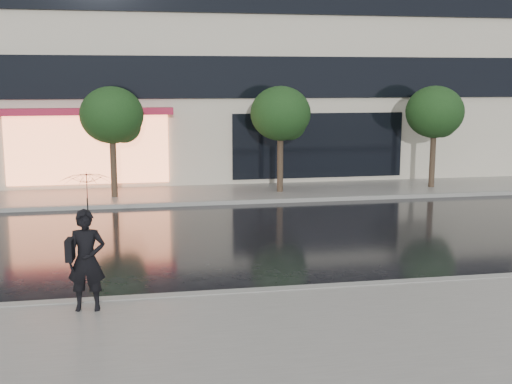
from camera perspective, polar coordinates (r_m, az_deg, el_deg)
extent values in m
plane|color=black|center=(13.71, -1.17, -7.92)|extent=(120.00, 120.00, 0.00)
cube|color=slate|center=(10.69, 1.66, -12.88)|extent=(60.00, 4.50, 0.12)
cube|color=slate|center=(23.60, -5.12, -0.21)|extent=(60.00, 3.50, 0.12)
cube|color=gray|center=(12.76, -0.45, -8.98)|extent=(60.00, 0.25, 0.14)
cube|color=gray|center=(21.88, -4.70, -0.98)|extent=(60.00, 0.25, 0.14)
cube|color=black|center=(24.91, -5.63, 10.12)|extent=(28.00, 0.12, 1.60)
cube|color=#FF8C59|center=(25.02, -14.71, 3.65)|extent=(6.00, 0.10, 2.60)
cube|color=#AF1B3A|center=(24.58, -14.92, 6.92)|extent=(6.40, 0.70, 0.25)
cube|color=black|center=(25.94, 5.57, 4.14)|extent=(7.00, 0.10, 2.60)
cylinder|color=#33261C|center=(23.12, -12.53, 1.99)|extent=(0.22, 0.22, 2.20)
ellipsoid|color=black|center=(22.94, -12.71, 6.69)|extent=(2.20, 2.20, 1.98)
sphere|color=black|center=(23.15, -11.66, 5.77)|extent=(1.20, 1.20, 1.20)
cylinder|color=#33261C|center=(23.65, 2.16, 2.39)|extent=(0.22, 0.22, 2.20)
ellipsoid|color=black|center=(23.47, 2.19, 7.00)|extent=(2.20, 2.20, 1.98)
sphere|color=black|center=(23.78, 3.02, 6.06)|extent=(1.20, 1.20, 1.20)
cylinder|color=#33261C|center=(25.61, 15.40, 2.63)|extent=(0.22, 0.22, 2.20)
ellipsoid|color=black|center=(25.45, 15.60, 6.87)|extent=(2.20, 2.20, 1.98)
sphere|color=black|center=(25.82, 16.17, 5.99)|extent=(1.20, 1.20, 1.20)
imported|color=black|center=(11.87, -14.82, -5.90)|extent=(0.71, 0.50, 1.83)
imported|color=#3A0A0C|center=(11.60, -14.78, -0.35)|extent=(1.02, 1.04, 0.86)
cylinder|color=black|center=(11.69, -14.67, -2.72)|extent=(0.02, 0.02, 0.92)
cube|color=black|center=(11.80, -16.21, -4.94)|extent=(0.15, 0.35, 0.39)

